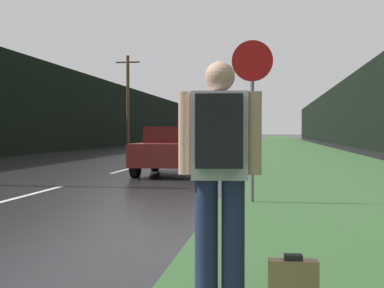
% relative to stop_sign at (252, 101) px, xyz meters
% --- Properties ---
extents(grass_verge, '(6.00, 240.00, 0.02)m').
position_rel_stop_sign_xyz_m(grass_verge, '(2.37, 32.23, -1.84)').
color(grass_verge, '#33562D').
rests_on(grass_verge, ground_plane).
extents(lane_stripe_b, '(0.12, 3.00, 0.01)m').
position_rel_stop_sign_xyz_m(lane_stripe_b, '(-4.57, 0.83, -1.85)').
color(lane_stripe_b, silver).
rests_on(lane_stripe_b, ground_plane).
extents(lane_stripe_c, '(0.12, 3.00, 0.01)m').
position_rel_stop_sign_xyz_m(lane_stripe_c, '(-4.57, 7.83, -1.85)').
color(lane_stripe_c, silver).
rests_on(lane_stripe_c, ground_plane).
extents(lane_stripe_d, '(0.12, 3.00, 0.01)m').
position_rel_stop_sign_xyz_m(lane_stripe_d, '(-4.57, 14.83, -1.85)').
color(lane_stripe_d, silver).
rests_on(lane_stripe_d, ground_plane).
extents(lane_stripe_e, '(0.12, 3.00, 0.01)m').
position_rel_stop_sign_xyz_m(lane_stripe_e, '(-4.57, 21.83, -1.85)').
color(lane_stripe_e, silver).
rests_on(lane_stripe_e, ground_plane).
extents(lane_stripe_f, '(0.12, 3.00, 0.01)m').
position_rel_stop_sign_xyz_m(lane_stripe_f, '(-4.57, 28.83, -1.85)').
color(lane_stripe_f, silver).
rests_on(lane_stripe_f, ground_plane).
extents(treeline_far_side, '(2.00, 140.00, 5.73)m').
position_rel_stop_sign_xyz_m(treeline_far_side, '(-14.52, 42.23, 1.01)').
color(treeline_far_side, black).
rests_on(treeline_far_side, ground_plane).
extents(treeline_near_side, '(2.00, 140.00, 6.39)m').
position_rel_stop_sign_xyz_m(treeline_near_side, '(8.37, 42.23, 1.34)').
color(treeline_near_side, black).
rests_on(treeline_near_side, ground_plane).
extents(utility_pole_far, '(1.80, 0.24, 7.03)m').
position_rel_stop_sign_xyz_m(utility_pole_far, '(-10.22, 29.23, 1.79)').
color(utility_pole_far, '#4C3823').
rests_on(utility_pole_far, ground_plane).
extents(stop_sign, '(0.75, 0.07, 2.95)m').
position_rel_stop_sign_xyz_m(stop_sign, '(0.00, 0.00, 0.00)').
color(stop_sign, slate).
rests_on(stop_sign, ground_plane).
extents(hitchhiker_with_backpack, '(0.63, 0.45, 1.83)m').
position_rel_stop_sign_xyz_m(hitchhiker_with_backpack, '(-0.06, -5.73, -0.81)').
color(hitchhiker_with_backpack, '#1E2847').
rests_on(hitchhiker_with_backpack, ground_plane).
extents(suitcase, '(0.37, 0.15, 0.38)m').
position_rel_stop_sign_xyz_m(suitcase, '(0.49, -5.72, -1.68)').
color(suitcase, olive).
rests_on(suitcase, ground_plane).
extents(car_passing_near, '(1.90, 4.25, 1.45)m').
position_rel_stop_sign_xyz_m(car_passing_near, '(-2.60, 6.33, -1.11)').
color(car_passing_near, maroon).
rests_on(car_passing_near, ground_plane).
extents(car_passing_far, '(1.89, 4.49, 1.53)m').
position_rel_stop_sign_xyz_m(car_passing_far, '(-2.60, 21.93, -1.08)').
color(car_passing_far, '#BCBCBC').
rests_on(car_passing_far, ground_plane).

